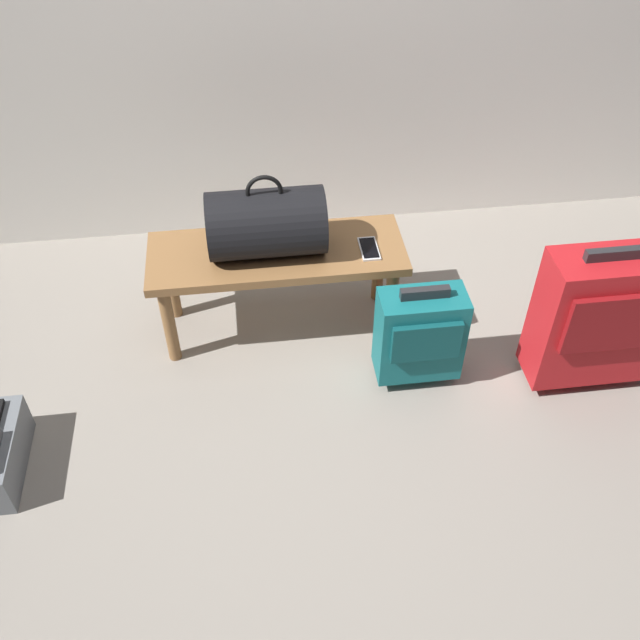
{
  "coord_description": "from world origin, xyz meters",
  "views": [
    {
      "loc": [
        -0.23,
        -1.39,
        2.12
      ],
      "look_at": [
        0.02,
        0.56,
        0.25
      ],
      "focal_mm": 40.15,
      "sensor_mm": 36.0,
      "label": 1
    }
  ],
  "objects_px": {
    "bench": "(277,263)",
    "suitcase_upright_red": "(599,316)",
    "cell_phone": "(369,249)",
    "suitcase_small_teal": "(420,334)",
    "duffel_bag_black": "(266,223)"
  },
  "relations": [
    {
      "from": "cell_phone",
      "to": "duffel_bag_black",
      "type": "bearing_deg",
      "value": 173.89
    },
    {
      "from": "bench",
      "to": "suitcase_upright_red",
      "type": "height_order",
      "value": "suitcase_upright_red"
    },
    {
      "from": "bench",
      "to": "duffel_bag_black",
      "type": "bearing_deg",
      "value": -180.0
    },
    {
      "from": "suitcase_small_teal",
      "to": "duffel_bag_black",
      "type": "bearing_deg",
      "value": 145.99
    },
    {
      "from": "suitcase_upright_red",
      "to": "suitcase_small_teal",
      "type": "height_order",
      "value": "suitcase_upright_red"
    },
    {
      "from": "duffel_bag_black",
      "to": "cell_phone",
      "type": "distance_m",
      "value": 0.41
    },
    {
      "from": "duffel_bag_black",
      "to": "suitcase_upright_red",
      "type": "bearing_deg",
      "value": -20.46
    },
    {
      "from": "bench",
      "to": "suitcase_upright_red",
      "type": "bearing_deg",
      "value": -21.01
    },
    {
      "from": "duffel_bag_black",
      "to": "suitcase_upright_red",
      "type": "relative_size",
      "value": 0.69
    },
    {
      "from": "cell_phone",
      "to": "suitcase_small_teal",
      "type": "xyz_separation_m",
      "value": [
        0.14,
        -0.32,
        -0.17
      ]
    },
    {
      "from": "bench",
      "to": "duffel_bag_black",
      "type": "xyz_separation_m",
      "value": [
        -0.03,
        -0.0,
        0.19
      ]
    },
    {
      "from": "bench",
      "to": "duffel_bag_black",
      "type": "distance_m",
      "value": 0.2
    },
    {
      "from": "cell_phone",
      "to": "suitcase_upright_red",
      "type": "distance_m",
      "value": 0.89
    },
    {
      "from": "cell_phone",
      "to": "suitcase_upright_red",
      "type": "xyz_separation_m",
      "value": [
        0.79,
        -0.4,
        -0.08
      ]
    },
    {
      "from": "bench",
      "to": "suitcase_small_teal",
      "type": "bearing_deg",
      "value": -35.73
    }
  ]
}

